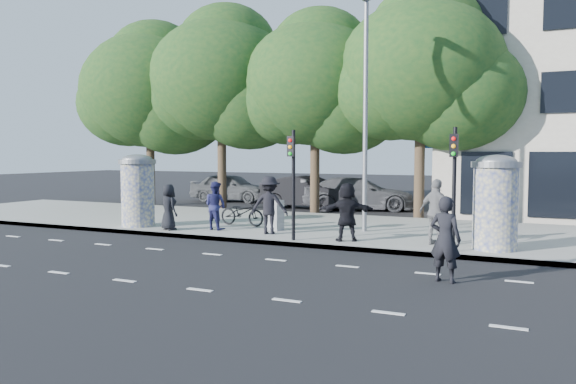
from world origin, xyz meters
The scene contains 26 objects.
ground centered at (0.00, 0.00, 0.00)m, with size 120.00×120.00×0.00m, color black.
sidewalk centered at (0.00, 7.50, 0.07)m, with size 40.00×8.00×0.15m, color gray.
curb centered at (0.00, 3.55, 0.07)m, with size 40.00×0.10×0.16m, color slate.
lane_dash_near centered at (0.00, -2.20, 0.00)m, with size 32.00×0.12×0.01m, color silver.
lane_dash_far centered at (0.00, 1.40, 0.00)m, with size 32.00×0.12×0.01m, color silver.
ad_column_left centered at (-7.20, 4.50, 1.54)m, with size 1.36×1.36×2.65m.
ad_column_right centered at (5.20, 4.70, 1.54)m, with size 1.36×1.36×2.65m.
traffic_pole_near centered at (-0.60, 3.79, 2.23)m, with size 0.22×0.31×3.40m.
traffic_pole_far centered at (4.20, 3.79, 2.23)m, with size 0.22×0.31×3.40m.
street_lamp centered at (0.80, 6.63, 4.79)m, with size 0.25×0.93×8.00m.
tree_far_left centered at (-13.00, 12.50, 6.19)m, with size 7.20×7.20×9.26m.
tree_mid_left centered at (-8.50, 12.50, 6.50)m, with size 7.20×7.20×9.57m.
tree_near_left centered at (-3.50, 12.70, 6.06)m, with size 6.80×6.80×8.97m.
tree_center centered at (1.50, 12.30, 6.31)m, with size 7.00×7.00×9.30m.
ped_a centered at (-5.52, 4.11, 0.96)m, with size 0.79×0.51×1.61m, color black.
ped_c centered at (-4.08, 4.87, 1.00)m, with size 0.83×0.64×1.70m, color #1E204D.
ped_d centered at (-1.90, 4.75, 1.11)m, with size 1.25×0.72×1.93m, color black.
ped_e centered at (3.58, 4.78, 1.12)m, with size 1.14×0.65×1.94m, color gray.
ped_f centered at (0.96, 4.38, 1.05)m, with size 1.68×0.60×1.81m, color black.
man_road centered at (4.50, 0.69, 0.96)m, with size 0.70×0.46×1.91m, color black.
bicycle centered at (-3.76, 6.20, 0.64)m, with size 1.87×0.65×0.98m, color black.
cabinet_left centered at (-2.11, 5.66, 0.68)m, with size 0.51×0.37×1.06m, color gray.
cabinet_right centered at (4.99, 4.53, 0.76)m, with size 0.58×0.42×1.22m, color gray.
car_left centered at (-10.38, 16.54, 0.83)m, with size 4.84×1.95×1.65m, color #505357.
car_mid centered at (-4.53, 14.47, 0.83)m, with size 5.03×1.76×1.66m, color black.
car_right centered at (-2.08, 14.99, 0.81)m, with size 5.62×2.28×1.63m, color #515258.
Camera 1 is at (6.51, -11.86, 2.85)m, focal length 35.00 mm.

